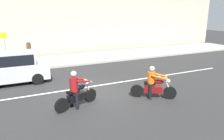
% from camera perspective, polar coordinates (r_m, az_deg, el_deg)
% --- Properties ---
extents(ground_plane, '(80.00, 80.00, 0.00)m').
position_cam_1_polar(ground_plane, '(10.74, -5.52, -6.19)').
color(ground_plane, '#2C2C2C').
extents(sidewalk_slab, '(40.00, 4.40, 0.14)m').
position_cam_1_polar(sidewalk_slab, '(18.17, -14.17, 2.52)').
color(sidewalk_slab, '#99968E').
rests_on(sidewalk_slab, ground_plane).
extents(lane_marking_stripe, '(18.00, 0.14, 0.01)m').
position_cam_1_polar(lane_marking_stripe, '(11.79, -3.40, -4.15)').
color(lane_marking_stripe, silver).
rests_on(lane_marking_stripe, ground_plane).
extents(motorcycle_with_rider_crimson, '(2.02, 0.98, 1.62)m').
position_cam_1_polar(motorcycle_with_rider_crimson, '(9.07, -9.69, -5.98)').
color(motorcycle_with_rider_crimson, black).
rests_on(motorcycle_with_rider_crimson, ground_plane).
extents(motorcycle_with_rider_orange_stripe, '(1.82, 1.33, 1.55)m').
position_cam_1_polar(motorcycle_with_rider_orange_stripe, '(10.06, 11.13, -4.04)').
color(motorcycle_with_rider_orange_stripe, black).
rests_on(motorcycle_with_rider_orange_stripe, ground_plane).
extents(parked_hatchback_silver, '(3.72, 1.76, 1.80)m').
position_cam_1_polar(parked_hatchback_silver, '(13.13, -25.12, 0.63)').
color(parked_hatchback_silver, '#B2B5BA').
rests_on(parked_hatchback_silver, ground_plane).
extents(street_sign_post, '(0.44, 0.08, 2.45)m').
position_cam_1_polar(street_sign_post, '(17.39, -27.07, 6.00)').
color(street_sign_post, gray).
rests_on(street_sign_post, sidewalk_slab).
extents(pedestrian_bystander, '(0.34, 0.34, 1.73)m').
position_cam_1_polar(pedestrian_bystander, '(17.79, -21.61, 5.19)').
color(pedestrian_bystander, black).
rests_on(pedestrian_bystander, sidewalk_slab).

